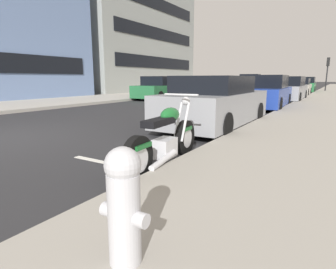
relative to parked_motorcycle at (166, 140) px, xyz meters
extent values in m
cube|color=#ADA89E|center=(11.63, 11.32, -0.36)|extent=(120.00, 5.00, 0.14)
cube|color=silver|center=(-0.37, 0.55, -0.42)|extent=(0.12, 2.20, 0.01)
cylinder|color=black|center=(0.74, 0.05, -0.11)|extent=(0.64, 0.15, 0.64)
cylinder|color=silver|center=(0.74, 0.05, -0.11)|extent=(0.36, 0.14, 0.35)
cylinder|color=black|center=(-0.79, -0.05, -0.11)|extent=(0.64, 0.15, 0.64)
cylinder|color=silver|center=(-0.79, -0.05, -0.11)|extent=(0.36, 0.14, 0.35)
cube|color=silver|center=(-0.02, 0.00, -0.13)|extent=(0.42, 0.29, 0.30)
cube|color=black|center=(-0.20, -0.01, 0.31)|extent=(0.69, 0.26, 0.10)
ellipsoid|color=#196028|center=(0.16, 0.01, 0.37)|extent=(0.49, 0.27, 0.24)
cube|color=#196028|center=(-0.74, -0.05, 0.06)|extent=(0.37, 0.20, 0.06)
cube|color=#196028|center=(0.72, 0.05, 0.06)|extent=(0.33, 0.18, 0.06)
cylinder|color=silver|center=(0.59, 0.11, 0.20)|extent=(0.34, 0.07, 0.65)
cylinder|color=silver|center=(0.60, -0.03, 0.20)|extent=(0.34, 0.07, 0.65)
cylinder|color=silver|center=(0.56, 0.04, 0.67)|extent=(0.08, 0.62, 0.04)
sphere|color=silver|center=(0.76, 0.05, 0.55)|extent=(0.15, 0.15, 0.15)
cylinder|color=silver|center=(-0.31, -0.16, -0.22)|extent=(0.71, 0.14, 0.16)
cube|color=gray|center=(3.94, 0.73, 0.14)|extent=(4.55, 1.77, 0.82)
cube|color=black|center=(3.70, 0.73, 0.78)|extent=(2.30, 1.62, 0.46)
cylinder|color=black|center=(5.44, 1.53, -0.12)|extent=(0.62, 0.22, 0.62)
cylinder|color=black|center=(5.44, -0.07, -0.12)|extent=(0.62, 0.22, 0.62)
cylinder|color=black|center=(2.44, 1.53, -0.12)|extent=(0.62, 0.22, 0.62)
cylinder|color=black|center=(2.44, -0.08, -0.12)|extent=(0.62, 0.22, 0.62)
cube|color=navy|center=(10.04, 0.69, 0.12)|extent=(4.70, 1.93, 0.79)
cube|color=black|center=(10.07, 0.69, 0.81)|extent=(2.39, 1.70, 0.58)
cylinder|color=black|center=(11.54, 1.55, -0.12)|extent=(0.63, 0.24, 0.62)
cylinder|color=black|center=(11.60, -0.04, -0.12)|extent=(0.63, 0.24, 0.62)
cylinder|color=black|center=(8.48, 1.43, -0.12)|extent=(0.63, 0.24, 0.62)
cylinder|color=black|center=(8.54, -0.16, -0.12)|extent=(0.63, 0.24, 0.62)
cube|color=gray|center=(15.16, 0.50, 0.12)|extent=(4.64, 1.79, 0.78)
cube|color=black|center=(15.12, 0.50, 0.79)|extent=(2.53, 1.64, 0.56)
cylinder|color=black|center=(16.69, 1.31, -0.12)|extent=(0.62, 0.22, 0.62)
cylinder|color=black|center=(16.69, -0.30, -0.12)|extent=(0.62, 0.22, 0.62)
cylinder|color=black|center=(13.63, 1.30, -0.12)|extent=(0.62, 0.22, 0.62)
cylinder|color=black|center=(13.64, -0.31, -0.12)|extent=(0.62, 0.22, 0.62)
cube|color=beige|center=(21.38, 0.71, 0.11)|extent=(4.13, 1.90, 0.75)
cube|color=black|center=(21.23, 0.71, 0.71)|extent=(2.28, 1.72, 0.47)
cylinder|color=black|center=(22.71, 1.57, -0.12)|extent=(0.62, 0.23, 0.62)
cylinder|color=black|center=(22.75, -0.09, -0.12)|extent=(0.62, 0.23, 0.62)
cylinder|color=black|center=(20.01, 1.51, -0.12)|extent=(0.62, 0.23, 0.62)
cylinder|color=black|center=(20.05, -0.14, -0.12)|extent=(0.62, 0.23, 0.62)
cube|color=#236638|center=(27.22, 0.71, 0.13)|extent=(4.42, 1.87, 0.79)
cube|color=black|center=(27.05, 0.70, 0.81)|extent=(2.46, 1.67, 0.57)
cylinder|color=black|center=(28.64, 1.54, -0.12)|extent=(0.63, 0.24, 0.62)
cylinder|color=black|center=(28.69, -0.03, -0.12)|extent=(0.63, 0.24, 0.62)
cylinder|color=black|center=(25.76, 1.45, -0.12)|extent=(0.63, 0.24, 0.62)
cylinder|color=black|center=(25.81, -0.12, -0.12)|extent=(0.63, 0.24, 0.62)
cube|color=#4C5156|center=(28.25, 5.48, 0.28)|extent=(2.37, 5.34, 0.86)
cube|color=black|center=(28.18, 6.41, 1.06)|extent=(2.00, 2.12, 0.71)
cylinder|color=black|center=(27.23, 7.17, -0.05)|extent=(0.32, 0.78, 0.76)
cylinder|color=black|center=(28.99, 7.32, -0.05)|extent=(0.32, 0.78, 0.76)
cylinder|color=black|center=(27.52, 3.65, -0.05)|extent=(0.32, 0.78, 0.76)
cylinder|color=black|center=(29.27, 3.79, -0.05)|extent=(0.32, 0.78, 0.76)
cube|color=#236638|center=(12.12, 7.94, 0.12)|extent=(4.19, 1.86, 0.77)
cube|color=black|center=(12.13, 7.94, 0.79)|extent=(2.13, 1.71, 0.58)
cylinder|color=black|center=(10.74, 7.09, -0.12)|extent=(0.62, 0.22, 0.62)
cylinder|color=black|center=(10.73, 8.78, -0.12)|extent=(0.62, 0.22, 0.62)
cylinder|color=black|center=(13.50, 7.10, -0.12)|extent=(0.62, 0.22, 0.62)
cylinder|color=black|center=(13.49, 8.79, -0.12)|extent=(0.62, 0.22, 0.62)
cylinder|color=#B7B7BC|center=(-2.31, -1.11, 0.02)|extent=(0.22, 0.22, 0.63)
sphere|color=#B7B7BC|center=(-2.31, -1.11, 0.40)|extent=(0.24, 0.24, 0.24)
cylinder|color=#B7B7BC|center=(-2.31, -0.97, 0.06)|extent=(0.10, 0.08, 0.10)
cylinder|color=#B7B7BC|center=(-2.31, -1.25, 0.06)|extent=(0.10, 0.08, 0.10)
cylinder|color=black|center=(29.73, -0.94, 1.37)|extent=(0.12, 0.12, 3.31)
cube|color=black|center=(29.73, -0.94, 2.60)|extent=(0.28, 0.28, 0.85)
sphere|color=red|center=(29.88, -0.94, 2.85)|extent=(0.14, 0.14, 0.14)
sphere|color=gold|center=(29.88, -0.94, 2.59)|extent=(0.14, 0.14, 0.14)
sphere|color=green|center=(29.88, -0.94, 2.33)|extent=(0.14, 0.14, 0.14)
cube|color=black|center=(5.24, 13.59, 1.78)|extent=(10.87, 0.06, 1.10)
cube|color=#939993|center=(20.67, 18.48, 6.22)|extent=(15.55, 9.72, 13.30)
cube|color=black|center=(20.67, 13.59, 2.50)|extent=(13.06, 0.06, 1.10)
cube|color=black|center=(20.67, 13.59, 5.25)|extent=(13.06, 0.06, 1.10)
cube|color=black|center=(20.67, 13.59, 7.99)|extent=(13.06, 0.06, 1.10)
camera|label=1|loc=(-3.62, -2.25, 0.94)|focal=29.90mm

